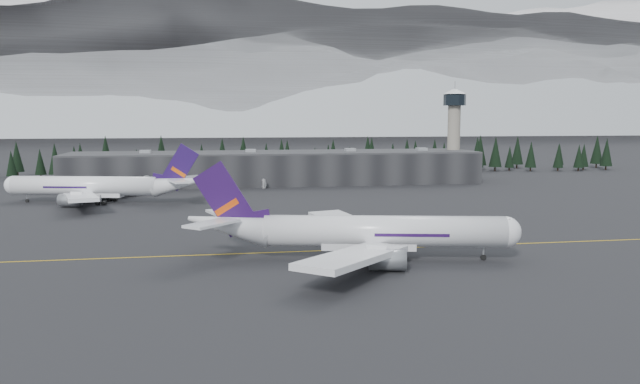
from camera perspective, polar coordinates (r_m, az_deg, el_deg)
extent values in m
plane|color=black|center=(125.76, 1.52, -5.15)|extent=(1400.00, 1400.00, 0.00)
cube|color=gold|center=(123.84, 1.70, -5.33)|extent=(400.00, 0.40, 0.02)
cube|color=black|center=(247.68, -4.04, 2.16)|extent=(160.00, 30.00, 12.00)
cube|color=#333335|center=(247.24, -4.05, 3.62)|extent=(160.00, 30.00, 0.60)
cylinder|color=gray|center=(267.77, 12.12, 4.52)|extent=(5.20, 5.20, 32.00)
cylinder|color=black|center=(267.68, 12.21, 8.21)|extent=(9.20, 9.20, 4.50)
cone|color=silver|center=(267.79, 12.23, 8.95)|extent=(10.00, 10.00, 2.00)
cube|color=black|center=(284.32, -4.76, 3.06)|extent=(360.00, 20.00, 15.00)
cylinder|color=silver|center=(115.61, 5.89, -3.58)|extent=(44.43, 14.67, 5.76)
sphere|color=silver|center=(119.09, 16.58, -3.52)|extent=(5.76, 5.76, 5.76)
cone|color=silver|center=(117.19, -8.33, -3.04)|extent=(16.97, 8.94, 8.35)
cube|color=silver|center=(130.31, 2.93, -3.05)|extent=(14.90, 27.99, 2.46)
cylinder|color=#989BA0|center=(125.62, 5.59, -4.21)|extent=(6.86, 4.85, 3.65)
cube|color=silver|center=(101.11, 3.13, -5.95)|extent=(23.13, 25.60, 2.46)
cylinder|color=#989BA0|center=(106.87, 6.19, -6.18)|extent=(6.86, 4.85, 3.65)
cube|color=#270E44|center=(116.54, -8.61, -0.67)|extent=(12.01, 2.95, 14.31)
cube|color=#D2420C|center=(116.70, -8.50, -1.37)|extent=(4.70, 1.48, 3.52)
cube|color=silver|center=(122.92, -8.74, -1.96)|extent=(7.41, 11.39, 0.48)
cube|color=silver|center=(111.77, -9.85, -2.85)|extent=(10.26, 10.76, 0.48)
cylinder|color=black|center=(118.93, 14.71, -5.36)|extent=(0.48, 0.48, 2.88)
cylinder|color=black|center=(120.36, 2.53, -5.00)|extent=(0.48, 0.48, 2.88)
cylinder|color=black|center=(111.91, 2.55, -5.91)|extent=(0.48, 0.48, 2.88)
cylinder|color=white|center=(203.60, -20.72, 0.54)|extent=(44.85, 16.16, 5.83)
sphere|color=white|center=(213.92, -26.17, 0.57)|extent=(5.83, 5.83, 5.83)
cone|color=white|center=(193.14, -12.85, 0.76)|extent=(17.25, 9.50, 8.45)
cube|color=white|center=(187.75, -21.00, -0.45)|extent=(14.32, 28.32, 2.49)
cylinder|color=#989AA0|center=(195.24, -21.87, -0.71)|extent=(7.01, 5.07, 3.69)
cube|color=white|center=(215.24, -17.62, 0.56)|extent=(23.89, 25.54, 2.49)
cylinder|color=#989AA0|center=(212.76, -19.60, -0.03)|extent=(7.01, 5.07, 3.69)
cube|color=#220F48|center=(192.56, -12.75, 2.22)|extent=(12.09, 3.36, 14.48)
cube|color=#D0510C|center=(192.73, -12.79, 1.79)|extent=(4.74, 1.64, 3.57)
cube|color=white|center=(186.89, -12.80, 0.98)|extent=(7.22, 11.50, 0.49)
cube|color=white|center=(198.03, -11.83, 1.32)|extent=(10.54, 10.76, 0.49)
cylinder|color=black|center=(212.41, -25.21, -0.48)|extent=(0.49, 0.49, 2.92)
cylinder|color=black|center=(197.31, -19.41, -0.73)|extent=(0.49, 0.49, 2.92)
cylinder|color=black|center=(205.30, -18.44, -0.41)|extent=(0.49, 0.49, 2.92)
imported|color=silver|center=(231.16, -15.57, 0.29)|extent=(4.29, 6.06, 1.53)
imported|color=silver|center=(230.20, -5.10, 0.46)|extent=(3.92, 3.39, 1.27)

